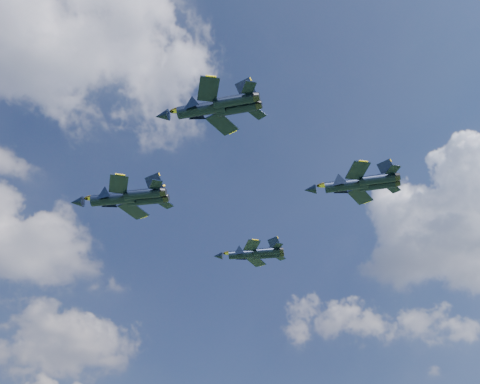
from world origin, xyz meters
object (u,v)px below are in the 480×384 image
Objects in this scene: jet_lead at (110,199)px; jet_left at (198,109)px; jet_right at (242,254)px; jet_slot at (343,185)px.

jet_left is (4.94, -27.70, -0.94)m from jet_lead.
jet_left is 39.65m from jet_right.
jet_lead is at bearing 48.29° from jet_left.
jet_right is 26.75m from jet_slot.
jet_slot is at bearing -135.20° from jet_right.
jet_lead is 27.40m from jet_right.
jet_left is 28.21m from jet_slot.
jet_slot is (32.29, -20.80, -1.01)m from jet_lead.
jet_lead reaches higher than jet_slot.
jet_left reaches higher than jet_right.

